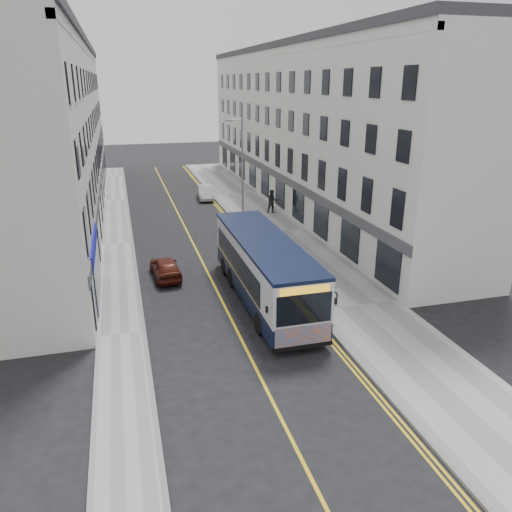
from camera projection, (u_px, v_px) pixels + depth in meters
ground at (227, 311)px, 24.00m from camera, size 140.00×140.00×0.00m
pavement_east at (276, 232)px, 36.46m from camera, size 4.50×64.00×0.12m
pavement_west at (117, 244)px, 33.65m from camera, size 2.00×64.00×0.12m
kerb_east at (246, 234)px, 35.89m from camera, size 0.18×64.00×0.13m
kerb_west at (132, 243)px, 33.90m from camera, size 0.18×64.00×0.13m
road_centre_line at (191, 239)px, 34.92m from camera, size 0.12×64.00×0.01m
road_dbl_yellow_inner at (240, 235)px, 35.80m from camera, size 0.10×64.00×0.01m
road_dbl_yellow_outer at (243, 235)px, 35.85m from camera, size 0.10×64.00×0.01m
terrace_east at (303, 129)px, 43.81m from camera, size 6.00×46.00×13.00m
terrace_west at (55, 135)px, 38.70m from camera, size 6.00×46.00×13.00m
streetlamp at (241, 169)px, 36.32m from camera, size 1.32×0.18×8.00m
city_bus at (264, 268)px, 24.61m from camera, size 2.61×11.17×3.24m
bicycle at (323, 297)px, 24.11m from camera, size 2.01×1.20×1.00m
pedestrian_near at (262, 226)px, 34.60m from camera, size 0.62×0.42×1.68m
pedestrian_far at (272, 202)px, 41.02m from camera, size 0.97×0.77×1.95m
car_white at (206, 192)px, 46.59m from camera, size 1.75×3.97×1.27m
car_maroon at (165, 267)px, 27.94m from camera, size 1.69×3.66×1.22m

